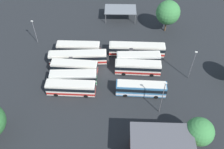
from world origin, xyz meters
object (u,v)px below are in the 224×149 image
(bus_row1_slot2, at_px, (138,67))
(tree_west_edge, at_px, (199,132))
(maintenance_shelter, at_px, (120,10))
(tree_north_edge, at_px, (168,13))
(lamp_post_near_entrance, at_px, (35,31))
(bus_row1_slot3, at_px, (138,59))
(lamp_post_far_corner, at_px, (162,97))
(bus_row0_slot3, at_px, (78,57))
(bus_row0_slot2, at_px, (75,67))
(bus_row1_slot0, at_px, (141,89))
(bus_row0_slot0, at_px, (71,88))
(bus_row1_slot4, at_px, (137,49))
(depot_building, at_px, (160,148))
(bus_row0_slot4, at_px, (79,48))
(bus_row0_slot1, at_px, (74,77))
(lamp_post_by_building, at_px, (192,64))

(bus_row1_slot2, relative_size, tree_west_edge, 1.42)
(maintenance_shelter, height_order, tree_north_edge, tree_north_edge)
(lamp_post_near_entrance, distance_m, tree_north_edge, 37.34)
(bus_row1_slot2, distance_m, bus_row1_slot3, 3.17)
(lamp_post_far_corner, bearing_deg, bus_row0_slot3, 148.49)
(lamp_post_far_corner, xyz_separation_m, tree_north_edge, (1.61, 29.70, 0.99))
(tree_north_edge, bearing_deg, bus_row1_slot3, -114.97)
(bus_row0_slot2, height_order, bus_row1_slot0, same)
(maintenance_shelter, distance_m, tree_west_edge, 45.43)
(bus_row0_slot0, bearing_deg, bus_row1_slot4, 47.55)
(bus_row1_slot3, xyz_separation_m, lamp_post_near_entrance, (-28.69, 4.89, 2.23))
(bus_row1_slot4, relative_size, lamp_post_near_entrance, 2.02)
(bus_row0_slot2, height_order, bus_row1_slot2, same)
(lamp_post_near_entrance, bearing_deg, tree_north_edge, 16.18)
(bus_row0_slot2, xyz_separation_m, maintenance_shelter, (8.63, 24.87, 1.46))
(depot_building, bearing_deg, bus_row1_slot2, 103.68)
(bus_row0_slot4, relative_size, bus_row1_slot4, 0.78)
(bus_row0_slot2, distance_m, lamp_post_near_entrance, 16.82)
(bus_row1_slot4, xyz_separation_m, maintenance_shelter, (-6.12, 16.13, 1.46))
(bus_row0_slot3, xyz_separation_m, bus_row1_slot2, (15.51, -1.58, -0.00))
(bus_row0_slot4, bearing_deg, tree_north_edge, 29.98)
(lamp_post_near_entrance, distance_m, lamp_post_far_corner, 39.28)
(bus_row0_slot3, relative_size, tree_north_edge, 1.54)
(lamp_post_far_corner, bearing_deg, bus_row1_slot0, 133.31)
(bus_row1_slot0, distance_m, bus_row1_slot4, 13.57)
(bus_row0_slot3, bearing_deg, bus_row1_slot2, -5.80)
(bus_row0_slot2, distance_m, depot_building, 28.48)
(bus_row0_slot1, distance_m, lamp_post_by_building, 28.03)
(maintenance_shelter, relative_size, lamp_post_far_corner, 1.05)
(lamp_post_near_entrance, height_order, lamp_post_far_corner, lamp_post_far_corner)
(bus_row0_slot1, bearing_deg, lamp_post_far_corner, -16.08)
(bus_row0_slot0, height_order, depot_building, depot_building)
(bus_row1_slot3, height_order, lamp_post_far_corner, lamp_post_far_corner)
(lamp_post_near_entrance, height_order, tree_west_edge, tree_west_edge)
(depot_building, xyz_separation_m, maintenance_shelter, (-12.09, 44.36, 0.08))
(bus_row1_slot4, relative_size, lamp_post_far_corner, 1.54)
(bus_row0_slot0, bearing_deg, bus_row0_slot1, 93.16)
(bus_row0_slot0, bearing_deg, tree_west_edge, -20.11)
(lamp_post_by_building, height_order, tree_west_edge, lamp_post_by_building)
(bus_row0_slot4, xyz_separation_m, bus_row1_slot4, (15.37, 1.63, 0.00))
(bus_row0_slot1, relative_size, bus_row1_slot4, 0.76)
(bus_row1_slot2, bearing_deg, bus_row0_slot3, 174.20)
(lamp_post_by_building, bearing_deg, bus_row1_slot0, -150.15)
(bus_row0_slot1, bearing_deg, bus_row1_slot0, -4.68)
(bus_row0_slot3, xyz_separation_m, lamp_post_by_building, (27.97, -1.77, 2.89))
(bus_row1_slot4, xyz_separation_m, lamp_post_near_entrance, (-28.04, 1.32, 2.23))
(bus_row1_slot3, xyz_separation_m, tree_north_edge, (7.12, 15.28, 4.38))
(bus_row0_slot0, relative_size, bus_row0_slot2, 1.00)
(bus_row0_slot0, bearing_deg, bus_row1_slot2, 30.20)
(bus_row0_slot1, xyz_separation_m, lamp_post_far_corner, (20.34, -5.86, 3.40))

